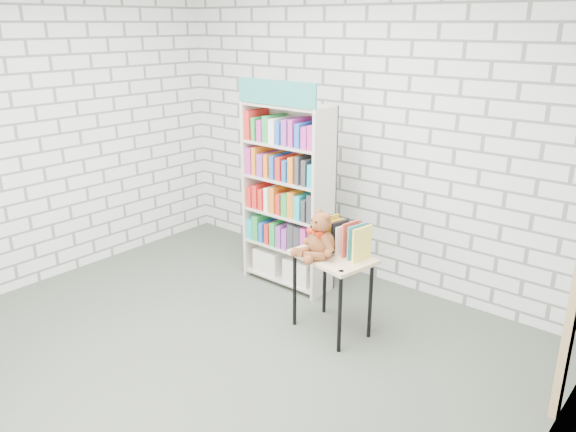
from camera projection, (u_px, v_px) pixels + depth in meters
The scene contains 6 objects.
ground at pixel (212, 354), 4.30m from camera, with size 4.50×4.50×0.00m, color #454C40.
room_shell at pixel (200, 122), 3.72m from camera, with size 4.52×4.02×2.81m.
bookshelf at pixel (288, 195), 5.22m from camera, with size 0.87×0.34×1.95m.
display_table at pixel (333, 266), 4.45m from camera, with size 0.70×0.54×0.67m.
table_books at pixel (343, 237), 4.43m from camera, with size 0.47×0.27×0.26m.
teddy_bear at pixel (319, 238), 4.35m from camera, with size 0.34×0.33×0.37m.
Camera 1 is at (2.84, -2.48, 2.41)m, focal length 35.00 mm.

